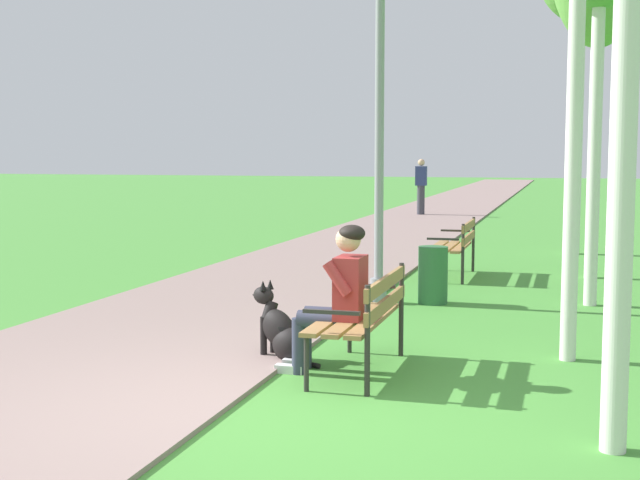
{
  "coord_description": "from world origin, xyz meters",
  "views": [
    {
      "loc": [
        2.1,
        -5.68,
        1.84
      ],
      "look_at": [
        -0.48,
        3.36,
        0.9
      ],
      "focal_mm": 49.3,
      "sensor_mm": 36.0,
      "label": 1
    }
  ],
  "objects_px": {
    "person_seated_on_near_bench": "(338,293)",
    "litter_bin": "(433,275)",
    "lamp_post_near": "(380,109)",
    "pedestrian_distant": "(421,187)",
    "park_bench_near": "(364,312)",
    "park_bench_mid": "(456,243)",
    "dog_black": "(282,332)"
  },
  "relations": [
    {
      "from": "park_bench_mid",
      "to": "pedestrian_distant",
      "type": "height_order",
      "value": "pedestrian_distant"
    },
    {
      "from": "park_bench_near",
      "to": "person_seated_on_near_bench",
      "type": "bearing_deg",
      "value": -156.29
    },
    {
      "from": "park_bench_mid",
      "to": "person_seated_on_near_bench",
      "type": "relative_size",
      "value": 1.2
    },
    {
      "from": "dog_black",
      "to": "pedestrian_distant",
      "type": "height_order",
      "value": "pedestrian_distant"
    },
    {
      "from": "litter_bin",
      "to": "park_bench_mid",
      "type": "bearing_deg",
      "value": 90.4
    },
    {
      "from": "pedestrian_distant",
      "to": "park_bench_near",
      "type": "bearing_deg",
      "value": -82.08
    },
    {
      "from": "person_seated_on_near_bench",
      "to": "pedestrian_distant",
      "type": "relative_size",
      "value": 0.76
    },
    {
      "from": "dog_black",
      "to": "lamp_post_near",
      "type": "bearing_deg",
      "value": 86.8
    },
    {
      "from": "pedestrian_distant",
      "to": "person_seated_on_near_bench",
      "type": "bearing_deg",
      "value": -82.75
    },
    {
      "from": "park_bench_mid",
      "to": "person_seated_on_near_bench",
      "type": "bearing_deg",
      "value": -92.21
    },
    {
      "from": "litter_bin",
      "to": "pedestrian_distant",
      "type": "xyz_separation_m",
      "value": [
        -2.59,
        14.82,
        0.49
      ]
    },
    {
      "from": "lamp_post_near",
      "to": "dog_black",
      "type": "bearing_deg",
      "value": -93.2
    },
    {
      "from": "park_bench_near",
      "to": "dog_black",
      "type": "height_order",
      "value": "park_bench_near"
    },
    {
      "from": "dog_black",
      "to": "litter_bin",
      "type": "relative_size",
      "value": 1.1
    },
    {
      "from": "park_bench_near",
      "to": "park_bench_mid",
      "type": "distance_m",
      "value": 5.89
    },
    {
      "from": "park_bench_near",
      "to": "pedestrian_distant",
      "type": "height_order",
      "value": "pedestrian_distant"
    },
    {
      "from": "park_bench_near",
      "to": "litter_bin",
      "type": "distance_m",
      "value": 3.54
    },
    {
      "from": "dog_black",
      "to": "lamp_post_near",
      "type": "xyz_separation_m",
      "value": [
        0.18,
        3.21,
        2.1
      ]
    },
    {
      "from": "park_bench_near",
      "to": "person_seated_on_near_bench",
      "type": "xyz_separation_m",
      "value": [
        -0.21,
        -0.09,
        0.17
      ]
    },
    {
      "from": "dog_black",
      "to": "lamp_post_near",
      "type": "distance_m",
      "value": 3.84
    },
    {
      "from": "park_bench_mid",
      "to": "pedestrian_distant",
      "type": "relative_size",
      "value": 0.91
    },
    {
      "from": "lamp_post_near",
      "to": "pedestrian_distant",
      "type": "bearing_deg",
      "value": 97.4
    },
    {
      "from": "park_bench_near",
      "to": "dog_black",
      "type": "xyz_separation_m",
      "value": [
        -0.79,
        0.21,
        -0.25
      ]
    },
    {
      "from": "park_bench_mid",
      "to": "lamp_post_near",
      "type": "height_order",
      "value": "lamp_post_near"
    },
    {
      "from": "park_bench_near",
      "to": "lamp_post_near",
      "type": "bearing_deg",
      "value": 100.17
    },
    {
      "from": "person_seated_on_near_bench",
      "to": "litter_bin",
      "type": "distance_m",
      "value": 3.65
    },
    {
      "from": "dog_black",
      "to": "litter_bin",
      "type": "bearing_deg",
      "value": 75.93
    },
    {
      "from": "lamp_post_near",
      "to": "person_seated_on_near_bench",
      "type": "bearing_deg",
      "value": -83.4
    },
    {
      "from": "park_bench_near",
      "to": "litter_bin",
      "type": "xyz_separation_m",
      "value": [
        0.04,
        3.53,
        -0.16
      ]
    },
    {
      "from": "park_bench_near",
      "to": "person_seated_on_near_bench",
      "type": "height_order",
      "value": "person_seated_on_near_bench"
    },
    {
      "from": "park_bench_near",
      "to": "pedestrian_distant",
      "type": "relative_size",
      "value": 0.91
    },
    {
      "from": "litter_bin",
      "to": "pedestrian_distant",
      "type": "relative_size",
      "value": 0.42
    }
  ]
}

